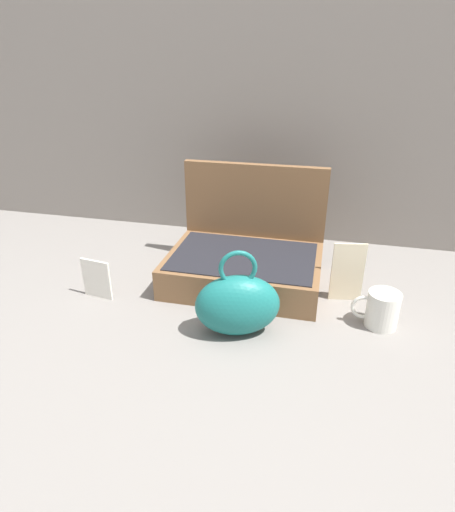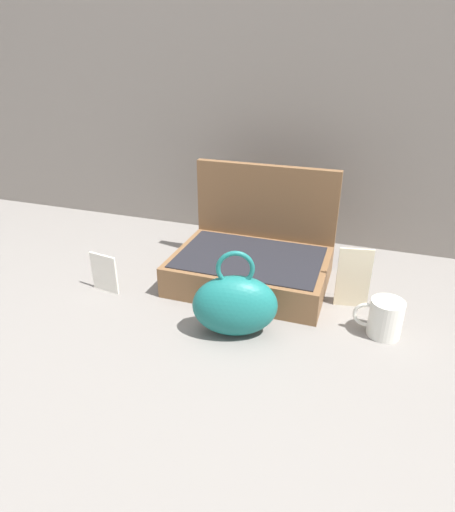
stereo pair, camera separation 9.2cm
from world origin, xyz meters
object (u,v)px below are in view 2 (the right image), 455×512
object	(u,v)px
coffee_mug	(384,318)
poster_card_right	(353,278)
teal_pouch_handbag	(235,305)
open_suitcase	(253,258)
info_card_left	(105,272)

from	to	relation	value
coffee_mug	poster_card_right	world-z (taller)	poster_card_right
teal_pouch_handbag	poster_card_right	size ratio (longest dim) A/B	1.33
poster_card_right	teal_pouch_handbag	bearing A→B (deg)	-149.85
teal_pouch_handbag	coffee_mug	distance (m)	0.36
poster_card_right	open_suitcase	bearing A→B (deg)	158.94
open_suitcase	poster_card_right	distance (m)	0.29
coffee_mug	poster_card_right	size ratio (longest dim) A/B	0.69
open_suitcase	coffee_mug	world-z (taller)	open_suitcase
teal_pouch_handbag	coffee_mug	world-z (taller)	teal_pouch_handbag
info_card_left	open_suitcase	bearing A→B (deg)	35.95
coffee_mug	poster_card_right	xyz separation A→B (m)	(-0.08, 0.11, 0.04)
teal_pouch_handbag	coffee_mug	xyz separation A→B (m)	(0.34, 0.11, -0.03)
teal_pouch_handbag	open_suitcase	bearing A→B (deg)	97.03
coffee_mug	info_card_left	world-z (taller)	info_card_left
open_suitcase	poster_card_right	bearing A→B (deg)	-10.62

